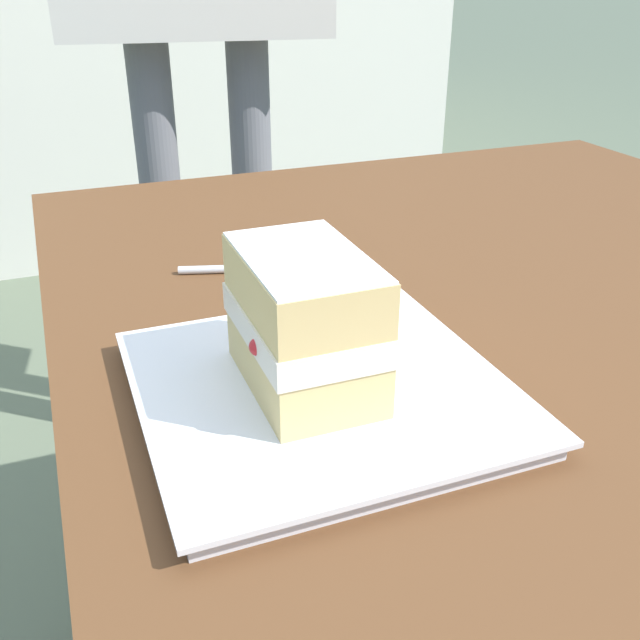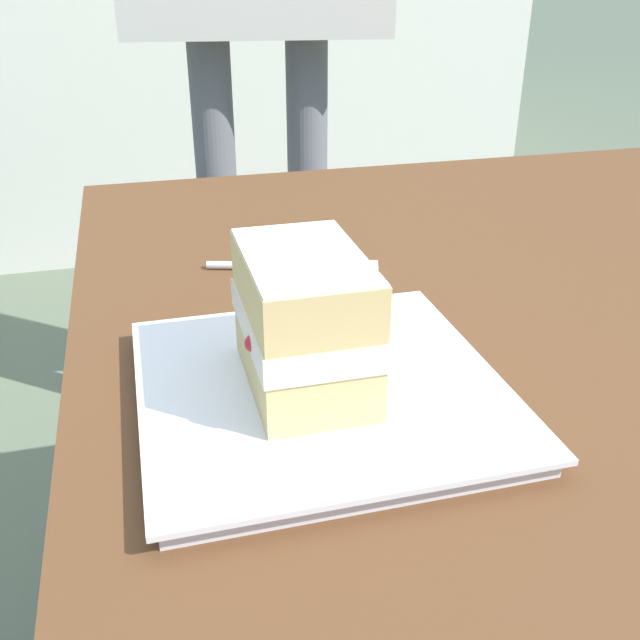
# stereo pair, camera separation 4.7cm
# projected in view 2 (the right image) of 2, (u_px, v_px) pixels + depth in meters

# --- Properties ---
(dessert_plate) EXTENTS (0.25, 0.25, 0.02)m
(dessert_plate) POSITION_uv_depth(u_px,v_px,m) (320.00, 391.00, 0.50)
(dessert_plate) COLOR white
(dessert_plate) RESTS_ON patio_table
(cake_slice) EXTENTS (0.12, 0.09, 0.09)m
(cake_slice) POSITION_uv_depth(u_px,v_px,m) (305.00, 321.00, 0.47)
(cake_slice) COLOR #E0C17A
(cake_slice) RESTS_ON dessert_plate
(dessert_fork) EXTENTS (0.07, 0.17, 0.01)m
(dessert_fork) POSITION_uv_depth(u_px,v_px,m) (305.00, 266.00, 0.71)
(dessert_fork) COLOR silver
(dessert_fork) RESTS_ON patio_table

